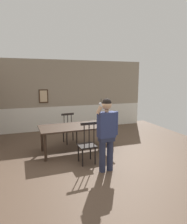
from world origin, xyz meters
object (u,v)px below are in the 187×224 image
Objects in this scene: chair_near_window at (87,144)px; chair_by_doorway at (69,128)px; person_figure at (107,131)px; dining_table at (77,128)px.

chair_by_doorway is at bearing 89.32° from chair_near_window.
person_figure is (0.35, -2.22, 0.45)m from chair_by_doorway.
person_figure is (0.29, -0.50, 0.44)m from chair_near_window.
dining_table is 1.27× the size of person_figure.
person_figure is at bearing -62.54° from chair_near_window.
chair_by_doorway is 2.30m from person_figure.
chair_near_window reaches higher than dining_table.
chair_near_window is at bearing 83.80° from chair_by_doorway.
chair_near_window is at bearing -63.41° from person_figure.
chair_near_window is 1.14× the size of chair_by_doorway.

